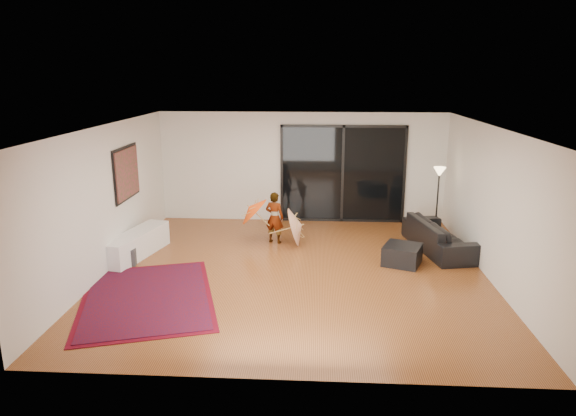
# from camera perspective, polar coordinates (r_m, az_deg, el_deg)

# --- Properties ---
(floor) EXTENTS (7.00, 7.00, 0.00)m
(floor) POSITION_cam_1_polar(r_m,az_deg,el_deg) (9.68, 0.84, -7.10)
(floor) COLOR #945428
(floor) RESTS_ON ground
(ceiling) EXTENTS (7.00, 7.00, 0.00)m
(ceiling) POSITION_cam_1_polar(r_m,az_deg,el_deg) (9.03, 0.90, 9.00)
(ceiling) COLOR white
(ceiling) RESTS_ON wall_back
(wall_back) EXTENTS (7.00, 0.00, 7.00)m
(wall_back) POSITION_cam_1_polar(r_m,az_deg,el_deg) (12.68, 1.57, 4.53)
(wall_back) COLOR silver
(wall_back) RESTS_ON floor
(wall_front) EXTENTS (7.00, 0.00, 7.00)m
(wall_front) POSITION_cam_1_polar(r_m,az_deg,el_deg) (5.94, -0.64, -7.61)
(wall_front) COLOR silver
(wall_front) RESTS_ON floor
(wall_left) EXTENTS (0.00, 7.00, 7.00)m
(wall_left) POSITION_cam_1_polar(r_m,az_deg,el_deg) (10.04, -19.52, 0.92)
(wall_left) COLOR silver
(wall_left) RESTS_ON floor
(wall_right) EXTENTS (0.00, 7.00, 7.00)m
(wall_right) POSITION_cam_1_polar(r_m,az_deg,el_deg) (9.76, 21.86, 0.32)
(wall_right) COLOR silver
(wall_right) RESTS_ON floor
(sliding_door) EXTENTS (3.06, 0.07, 2.40)m
(sliding_door) POSITION_cam_1_polar(r_m,az_deg,el_deg) (12.69, 6.09, 3.76)
(sliding_door) COLOR black
(sliding_door) RESTS_ON wall_back
(painting) EXTENTS (0.04, 1.28, 1.08)m
(painting) POSITION_cam_1_polar(r_m,az_deg,el_deg) (10.87, -17.48, 3.72)
(painting) COLOR black
(painting) RESTS_ON wall_left
(media_console) EXTENTS (0.86, 1.89, 0.51)m
(media_console) POSITION_cam_1_polar(r_m,az_deg,el_deg) (10.83, -16.47, -3.88)
(media_console) COLOR white
(media_console) RESTS_ON floor
(speaker) EXTENTS (0.33, 0.33, 0.33)m
(speaker) POSITION_cam_1_polar(r_m,az_deg,el_deg) (10.45, -17.29, -5.16)
(speaker) COLOR #424244
(speaker) RESTS_ON floor
(persian_rug) EXTENTS (2.85, 3.40, 0.02)m
(persian_rug) POSITION_cam_1_polar(r_m,az_deg,el_deg) (8.93, -15.38, -9.55)
(persian_rug) COLOR #560716
(persian_rug) RESTS_ON floor
(sofa) EXTENTS (1.26, 2.28, 0.63)m
(sofa) POSITION_cam_1_polar(r_m,az_deg,el_deg) (11.19, 16.47, -2.96)
(sofa) COLOR black
(sofa) RESTS_ON floor
(ottoman) EXTENTS (0.87, 0.87, 0.38)m
(ottoman) POSITION_cam_1_polar(r_m,az_deg,el_deg) (10.24, 12.57, -5.08)
(ottoman) COLOR black
(ottoman) RESTS_ON floor
(floor_lamp) EXTENTS (0.27, 0.27, 1.58)m
(floor_lamp) POSITION_cam_1_polar(r_m,az_deg,el_deg) (11.98, 16.41, 2.81)
(floor_lamp) COLOR black
(floor_lamp) RESTS_ON floor
(child) EXTENTS (0.48, 0.38, 1.13)m
(child) POSITION_cam_1_polar(r_m,az_deg,el_deg) (11.14, -1.51, -1.07)
(child) COLOR #999999
(child) RESTS_ON floor
(parasol_orange) EXTENTS (0.64, 0.74, 0.84)m
(parasol_orange) POSITION_cam_1_polar(r_m,az_deg,el_deg) (11.11, -4.36, -0.26)
(parasol_orange) COLOR #E8460C
(parasol_orange) RESTS_ON child
(parasol_white) EXTENTS (0.53, 0.84, 0.89)m
(parasol_white) POSITION_cam_1_polar(r_m,az_deg,el_deg) (10.98, 1.55, -1.64)
(parasol_white) COLOR silver
(parasol_white) RESTS_ON floor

